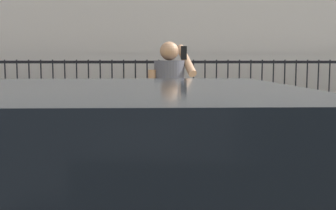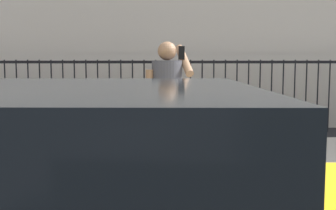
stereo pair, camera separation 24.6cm
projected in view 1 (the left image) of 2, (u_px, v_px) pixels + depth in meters
The scene contains 4 objects.
sidewalk at pixel (250, 171), 5.65m from camera, with size 28.00×4.40×0.15m, color #B2ADA3.
iron_fence at pixel (211, 86), 9.23m from camera, with size 12.03×0.04×1.60m.
pedestrian_on_phone at pixel (167, 103), 4.68m from camera, with size 0.70×0.50×1.62m.
street_bench at pixel (10, 121), 6.35m from camera, with size 1.60×0.45×0.95m.
Camera 1 is at (-1.38, -3.27, 1.54)m, focal length 44.58 mm.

